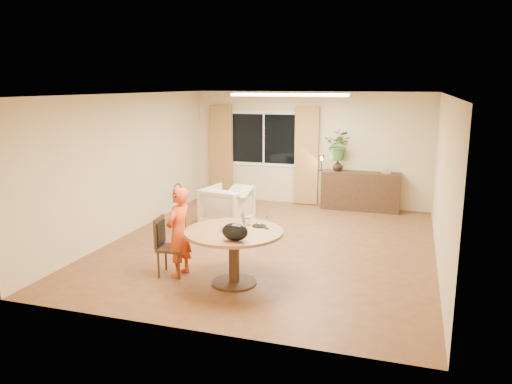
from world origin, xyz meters
TOP-DOWN VIEW (x-y plane):
  - floor at (0.00, 0.00)m, footprint 6.50×6.50m
  - ceiling at (0.00, 0.00)m, footprint 6.50×6.50m
  - wall_back at (0.00, 3.25)m, footprint 5.50×0.00m
  - wall_left at (-2.75, 0.00)m, footprint 0.00×6.50m
  - wall_right at (2.75, 0.00)m, footprint 0.00×6.50m
  - window at (-1.10, 3.23)m, footprint 1.70×0.03m
  - curtain_left at (-2.15, 3.15)m, footprint 0.55×0.08m
  - curtain_right at (-0.05, 3.15)m, footprint 0.55×0.08m
  - ceiling_panel at (0.00, 1.20)m, footprint 2.20×0.35m
  - dining_table at (-0.02, -1.81)m, footprint 1.38×1.38m
  - dining_chair at (-1.00, -1.77)m, footprint 0.47×0.44m
  - child at (-0.89, -1.75)m, footprint 0.53×0.39m
  - laptop at (-0.05, -1.78)m, footprint 0.41×0.32m
  - tumbler at (0.08, -1.51)m, footprint 0.08×0.08m
  - wine_glass at (0.39, -1.59)m, footprint 0.08×0.08m
  - pot_lid at (0.26, -1.52)m, footprint 0.24×0.24m
  - handbag at (0.15, -2.24)m, footprint 0.40×0.30m
  - armchair at (-1.16, 0.93)m, footprint 0.98×1.00m
  - throw at (-0.89, 0.88)m, footprint 0.48×0.57m
  - sideboard at (1.22, 3.01)m, footprint 1.72×0.42m
  - vase at (0.69, 3.01)m, footprint 0.27×0.27m
  - bouquet at (0.70, 3.01)m, footprint 0.67×0.61m
  - book_stack at (1.76, 3.01)m, footprint 0.23×0.18m
  - desk_lamp at (0.34, 2.96)m, footprint 0.18×0.18m

SIDE VIEW (x-z plane):
  - floor at x=0.00m, z-range 0.00..0.00m
  - armchair at x=-1.16m, z-range 0.00..0.79m
  - sideboard at x=1.22m, z-range 0.00..0.86m
  - dining_chair at x=-1.00m, z-range 0.00..0.88m
  - dining_table at x=-0.02m, z-range 0.22..1.01m
  - child at x=-0.89m, z-range 0.00..1.32m
  - pot_lid at x=0.26m, z-range 0.78..0.82m
  - throw at x=-0.89m, z-range 0.79..0.82m
  - tumbler at x=0.08m, z-range 0.78..0.88m
  - wine_glass at x=0.39m, z-range 0.78..0.98m
  - handbag at x=0.15m, z-range 0.78..1.02m
  - book_stack at x=1.76m, z-range 0.86..0.95m
  - laptop at x=-0.05m, z-range 0.78..1.02m
  - vase at x=0.69m, z-range 0.86..1.11m
  - desk_lamp at x=0.34m, z-range 0.86..1.21m
  - curtain_left at x=-2.15m, z-range 0.02..2.27m
  - curtain_right at x=-0.05m, z-range 0.02..2.27m
  - wall_back at x=0.00m, z-range -1.45..4.05m
  - wall_left at x=-2.75m, z-range -1.95..4.55m
  - wall_right at x=2.75m, z-range -1.95..4.55m
  - bouquet at x=0.70m, z-range 1.11..1.77m
  - window at x=-1.10m, z-range 0.85..2.15m
  - ceiling_panel at x=0.00m, z-range 2.54..2.59m
  - ceiling at x=0.00m, z-range 2.60..2.60m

